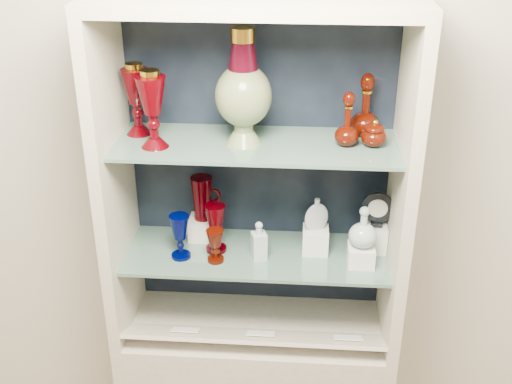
# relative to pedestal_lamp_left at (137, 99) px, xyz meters

# --- Properties ---
(wall_back) EXTENTS (3.50, 0.02, 2.80)m
(wall_back) POSITION_rel_pedestal_lamp_left_xyz_m (0.40, 0.15, -0.19)
(wall_back) COLOR beige
(wall_back) RESTS_ON ground
(cabinet_back_panel) EXTENTS (0.98, 0.02, 1.15)m
(cabinet_back_panel) POSITION_rel_pedestal_lamp_left_xyz_m (0.40, 0.12, -0.27)
(cabinet_back_panel) COLOR black
(cabinet_back_panel) RESTS_ON cabinet_base
(cabinet_side_left) EXTENTS (0.04, 0.40, 1.15)m
(cabinet_side_left) POSITION_rel_pedestal_lamp_left_xyz_m (-0.08, -0.07, -0.27)
(cabinet_side_left) COLOR #B9B19F
(cabinet_side_left) RESTS_ON cabinet_base
(cabinet_side_right) EXTENTS (0.04, 0.40, 1.15)m
(cabinet_side_right) POSITION_rel_pedestal_lamp_left_xyz_m (0.88, -0.07, -0.27)
(cabinet_side_right) COLOR #B9B19F
(cabinet_side_right) RESTS_ON cabinet_base
(cabinet_top_cap) EXTENTS (1.00, 0.40, 0.04)m
(cabinet_top_cap) POSITION_rel_pedestal_lamp_left_xyz_m (0.40, -0.07, 0.33)
(cabinet_top_cap) COLOR #B9B19F
(cabinet_top_cap) RESTS_ON cabinet_side_left
(shelf_lower) EXTENTS (0.92, 0.34, 0.01)m
(shelf_lower) POSITION_rel_pedestal_lamp_left_xyz_m (0.40, -0.05, -0.55)
(shelf_lower) COLOR slate
(shelf_lower) RESTS_ON cabinet_side_left
(shelf_upper) EXTENTS (0.92, 0.34, 0.01)m
(shelf_upper) POSITION_rel_pedestal_lamp_left_xyz_m (0.40, -0.05, -0.13)
(shelf_upper) COLOR slate
(shelf_upper) RESTS_ON cabinet_side_left
(label_ledge) EXTENTS (0.92, 0.17, 0.09)m
(label_ledge) POSITION_rel_pedestal_lamp_left_xyz_m (0.40, -0.18, -0.81)
(label_ledge) COLOR #B9B19F
(label_ledge) RESTS_ON cabinet_base
(label_card_0) EXTENTS (0.10, 0.06, 0.03)m
(label_card_0) POSITION_rel_pedestal_lamp_left_xyz_m (0.43, -0.18, -0.80)
(label_card_0) COLOR white
(label_card_0) RESTS_ON label_ledge
(label_card_1) EXTENTS (0.10, 0.06, 0.03)m
(label_card_1) POSITION_rel_pedestal_lamp_left_xyz_m (0.73, -0.18, -0.80)
(label_card_1) COLOR white
(label_card_1) RESTS_ON label_ledge
(label_card_2) EXTENTS (0.10, 0.06, 0.03)m
(label_card_2) POSITION_rel_pedestal_lamp_left_xyz_m (0.16, -0.18, -0.80)
(label_card_2) COLOR white
(label_card_2) RESTS_ON label_ledge
(pedestal_lamp_left) EXTENTS (0.09, 0.09, 0.24)m
(pedestal_lamp_left) POSITION_rel_pedestal_lamp_left_xyz_m (0.00, 0.00, 0.00)
(pedestal_lamp_left) COLOR #460005
(pedestal_lamp_left) RESTS_ON shelf_upper
(pedestal_lamp_right) EXTENTS (0.10, 0.10, 0.25)m
(pedestal_lamp_right) POSITION_rel_pedestal_lamp_left_xyz_m (0.08, -0.11, 0.00)
(pedestal_lamp_right) COLOR #460005
(pedestal_lamp_right) RESTS_ON shelf_upper
(enamel_urn) EXTENTS (0.21, 0.21, 0.37)m
(enamel_urn) POSITION_rel_pedestal_lamp_left_xyz_m (0.36, -0.06, 0.07)
(enamel_urn) COLOR #103F18
(enamel_urn) RESTS_ON shelf_upper
(ruby_decanter_a) EXTENTS (0.10, 0.10, 0.20)m
(ruby_decanter_a) POSITION_rel_pedestal_lamp_left_xyz_m (0.69, -0.06, -0.02)
(ruby_decanter_a) COLOR #460D03
(ruby_decanter_a) RESTS_ON shelf_upper
(ruby_decanter_b) EXTENTS (0.11, 0.11, 0.23)m
(ruby_decanter_b) POSITION_rel_pedestal_lamp_left_xyz_m (0.75, 0.04, -0.01)
(ruby_decanter_b) COLOR #460D03
(ruby_decanter_b) RESTS_ON shelf_upper
(lidded_bowl) EXTENTS (0.09, 0.09, 0.09)m
(lidded_bowl) POSITION_rel_pedestal_lamp_left_xyz_m (0.78, -0.05, -0.07)
(lidded_bowl) COLOR #460D03
(lidded_bowl) RESTS_ON shelf_upper
(cobalt_goblet) EXTENTS (0.09, 0.09, 0.16)m
(cobalt_goblet) POSITION_rel_pedestal_lamp_left_xyz_m (0.14, -0.10, -0.46)
(cobalt_goblet) COLOR #00043F
(cobalt_goblet) RESTS_ON shelf_lower
(ruby_goblet_tall) EXTENTS (0.08, 0.08, 0.18)m
(ruby_goblet_tall) POSITION_rel_pedestal_lamp_left_xyz_m (0.26, -0.05, -0.45)
(ruby_goblet_tall) COLOR #460005
(ruby_goblet_tall) RESTS_ON shelf_lower
(ruby_goblet_small) EXTENTS (0.07, 0.07, 0.12)m
(ruby_goblet_small) POSITION_rel_pedestal_lamp_left_xyz_m (0.26, -0.12, -0.48)
(ruby_goblet_small) COLOR #460D03
(ruby_goblet_small) RESTS_ON shelf_lower
(riser_ruby_pitcher) EXTENTS (0.10, 0.10, 0.08)m
(riser_ruby_pitcher) POSITION_rel_pedestal_lamp_left_xyz_m (0.20, 0.04, -0.50)
(riser_ruby_pitcher) COLOR silver
(riser_ruby_pitcher) RESTS_ON shelf_lower
(ruby_pitcher) EXTENTS (0.13, 0.09, 0.16)m
(ruby_pitcher) POSITION_rel_pedestal_lamp_left_xyz_m (0.20, 0.04, -0.38)
(ruby_pitcher) COLOR #460005
(ruby_pitcher) RESTS_ON riser_ruby_pitcher
(clear_square_bottle) EXTENTS (0.06, 0.06, 0.14)m
(clear_square_bottle) POSITION_rel_pedestal_lamp_left_xyz_m (0.41, -0.09, -0.47)
(clear_square_bottle) COLOR #A2B2BB
(clear_square_bottle) RESTS_ON shelf_lower
(riser_flat_flask) EXTENTS (0.09, 0.09, 0.09)m
(riser_flat_flask) POSITION_rel_pedestal_lamp_left_xyz_m (0.61, -0.03, -0.50)
(riser_flat_flask) COLOR silver
(riser_flat_flask) RESTS_ON shelf_lower
(flat_flask) EXTENTS (0.09, 0.06, 0.12)m
(flat_flask) POSITION_rel_pedestal_lamp_left_xyz_m (0.61, -0.03, -0.39)
(flat_flask) COLOR #AEB5C3
(flat_flask) RESTS_ON riser_flat_flask
(riser_clear_round_decanter) EXTENTS (0.09, 0.09, 0.07)m
(riser_clear_round_decanter) POSITION_rel_pedestal_lamp_left_xyz_m (0.76, -0.10, -0.51)
(riser_clear_round_decanter) COLOR silver
(riser_clear_round_decanter) RESTS_ON shelf_lower
(clear_round_decanter) EXTENTS (0.12, 0.12, 0.14)m
(clear_round_decanter) POSITION_rel_pedestal_lamp_left_xyz_m (0.76, -0.10, -0.40)
(clear_round_decanter) COLOR #A2B2BB
(clear_round_decanter) RESTS_ON riser_clear_round_decanter
(riser_cameo_medallion) EXTENTS (0.08, 0.08, 0.10)m
(riser_cameo_medallion) POSITION_rel_pedestal_lamp_left_xyz_m (0.82, -0.00, -0.49)
(riser_cameo_medallion) COLOR silver
(riser_cameo_medallion) RESTS_ON shelf_lower
(cameo_medallion) EXTENTS (0.11, 0.05, 0.13)m
(cameo_medallion) POSITION_rel_pedestal_lamp_left_xyz_m (0.82, -0.00, -0.37)
(cameo_medallion) COLOR black
(cameo_medallion) RESTS_ON riser_cameo_medallion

